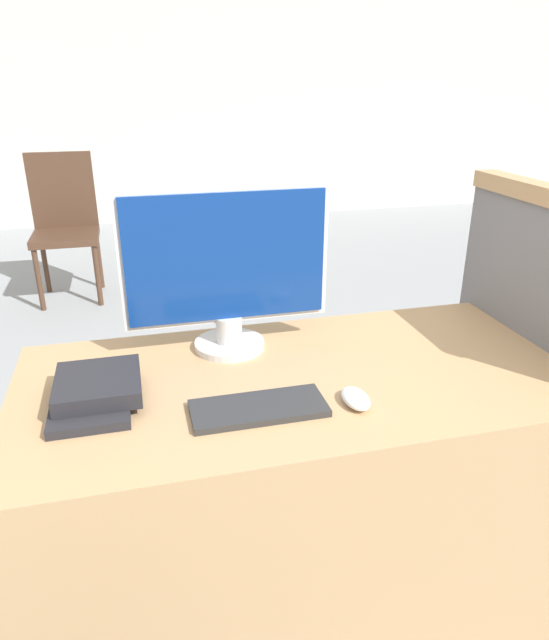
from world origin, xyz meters
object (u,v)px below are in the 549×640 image
at_px(keyboard, 259,408).
at_px(monitor, 227,269).
at_px(book_stack, 95,391).
at_px(far_chair, 65,220).
at_px(mouse, 356,398).

bearing_deg(keyboard, monitor, 90.84).
xyz_separation_m(book_stack, far_chair, (-0.33, 2.94, -0.23)).
bearing_deg(keyboard, far_chair, 102.63).
bearing_deg(monitor, book_stack, -149.04).
distance_m(book_stack, far_chair, 2.97).
distance_m(monitor, mouse, 0.49).
bearing_deg(book_stack, keyboard, -20.53).
height_order(monitor, book_stack, monitor).
relative_size(monitor, mouse, 5.29).
relative_size(book_stack, far_chair, 0.27).
bearing_deg(mouse, book_stack, 164.77).
bearing_deg(far_chair, keyboard, -70.04).
xyz_separation_m(monitor, book_stack, (-0.36, -0.21, -0.20)).
bearing_deg(book_stack, monitor, 30.96).
xyz_separation_m(monitor, mouse, (0.23, -0.38, -0.22)).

